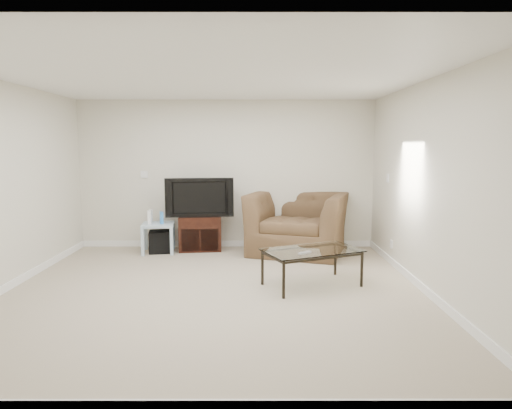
{
  "coord_description": "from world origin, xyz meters",
  "views": [
    {
      "loc": [
        0.5,
        -5.26,
        1.73
      ],
      "look_at": [
        0.5,
        1.2,
        0.9
      ],
      "focal_mm": 32.0,
      "sensor_mm": 36.0,
      "label": 1
    }
  ],
  "objects_px": {
    "television": "(200,197)",
    "tv_stand": "(200,233)",
    "recliner": "(298,213)",
    "side_table": "(158,238)",
    "coffee_table": "(312,268)",
    "subwoofer": "(161,242)"
  },
  "relations": [
    {
      "from": "subwoofer",
      "to": "recliner",
      "type": "bearing_deg",
      "value": -0.6
    },
    {
      "from": "television",
      "to": "subwoofer",
      "type": "distance_m",
      "value": 0.97
    },
    {
      "from": "television",
      "to": "recliner",
      "type": "xyz_separation_m",
      "value": [
        1.61,
        -0.17,
        -0.24
      ]
    },
    {
      "from": "side_table",
      "to": "recliner",
      "type": "xyz_separation_m",
      "value": [
        2.27,
        0.0,
        0.41
      ]
    },
    {
      "from": "tv_stand",
      "to": "side_table",
      "type": "distance_m",
      "value": 0.69
    },
    {
      "from": "tv_stand",
      "to": "recliner",
      "type": "height_order",
      "value": "recliner"
    },
    {
      "from": "side_table",
      "to": "subwoofer",
      "type": "height_order",
      "value": "side_table"
    },
    {
      "from": "television",
      "to": "tv_stand",
      "type": "bearing_deg",
      "value": 89.55
    },
    {
      "from": "tv_stand",
      "to": "coffee_table",
      "type": "bearing_deg",
      "value": -56.86
    },
    {
      "from": "tv_stand",
      "to": "recliner",
      "type": "distance_m",
      "value": 1.66
    },
    {
      "from": "subwoofer",
      "to": "recliner",
      "type": "xyz_separation_m",
      "value": [
        2.24,
        -0.02,
        0.48
      ]
    },
    {
      "from": "television",
      "to": "coffee_table",
      "type": "bearing_deg",
      "value": -56.96
    },
    {
      "from": "tv_stand",
      "to": "recliner",
      "type": "bearing_deg",
      "value": -13.17
    },
    {
      "from": "recliner",
      "to": "television",
      "type": "bearing_deg",
      "value": -168.27
    },
    {
      "from": "tv_stand",
      "to": "coffee_table",
      "type": "height_order",
      "value": "tv_stand"
    },
    {
      "from": "tv_stand",
      "to": "recliner",
      "type": "xyz_separation_m",
      "value": [
        1.61,
        -0.2,
        0.36
      ]
    },
    {
      "from": "tv_stand",
      "to": "subwoofer",
      "type": "xyz_separation_m",
      "value": [
        -0.63,
        -0.18,
        -0.12
      ]
    },
    {
      "from": "coffee_table",
      "to": "recliner",
      "type": "bearing_deg",
      "value": 90.57
    },
    {
      "from": "side_table",
      "to": "coffee_table",
      "type": "relative_size",
      "value": 0.43
    },
    {
      "from": "tv_stand",
      "to": "subwoofer",
      "type": "distance_m",
      "value": 0.66
    },
    {
      "from": "tv_stand",
      "to": "television",
      "type": "relative_size",
      "value": 0.67
    },
    {
      "from": "side_table",
      "to": "coffee_table",
      "type": "height_order",
      "value": "side_table"
    }
  ]
}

